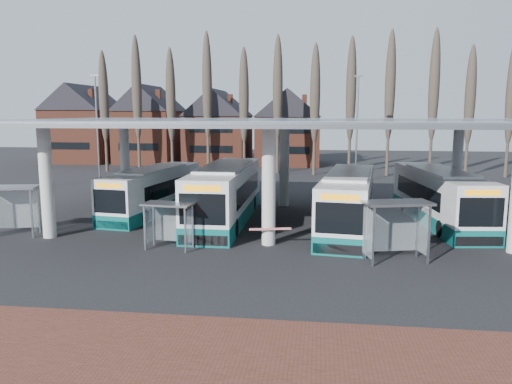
# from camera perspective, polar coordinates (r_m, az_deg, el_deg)

# --- Properties ---
(ground) EXTENTS (140.00, 140.00, 0.00)m
(ground) POSITION_cam_1_polar(r_m,az_deg,el_deg) (23.50, 0.80, -7.57)
(ground) COLOR black
(ground) RESTS_ON ground
(station_canopy) EXTENTS (32.00, 16.00, 6.34)m
(station_canopy) POSITION_cam_1_polar(r_m,az_deg,el_deg) (30.50, 2.53, 7.08)
(station_canopy) COLOR silver
(station_canopy) RESTS_ON ground
(poplar_row) EXTENTS (45.10, 1.10, 14.50)m
(poplar_row) POSITION_cam_1_polar(r_m,az_deg,el_deg) (55.47, 4.74, 11.13)
(poplar_row) COLOR #473D33
(poplar_row) RESTS_ON ground
(townhouse_row) EXTENTS (36.80, 10.30, 12.25)m
(townhouse_row) POSITION_cam_1_polar(r_m,az_deg,el_deg) (68.85, -8.21, 8.29)
(townhouse_row) COLOR brown
(townhouse_row) RESTS_ON ground
(lamp_post_a) EXTENTS (0.80, 0.16, 10.17)m
(lamp_post_a) POSITION_cam_1_polar(r_m,az_deg,el_deg) (48.91, -17.68, 6.99)
(lamp_post_a) COLOR slate
(lamp_post_a) RESTS_ON ground
(lamp_post_b) EXTENTS (0.80, 0.16, 10.17)m
(lamp_post_b) POSITION_cam_1_polar(r_m,az_deg,el_deg) (48.52, 11.46, 7.22)
(lamp_post_b) COLOR slate
(lamp_post_b) RESTS_ON ground
(bus_0) EXTENTS (3.81, 11.23, 3.06)m
(bus_0) POSITION_cam_1_polar(r_m,az_deg,el_deg) (34.60, -11.60, 0.08)
(bus_0) COLOR white
(bus_0) RESTS_ON ground
(bus_1) EXTENTS (2.77, 12.75, 3.54)m
(bus_1) POSITION_cam_1_polar(r_m,az_deg,el_deg) (31.23, -3.45, -0.28)
(bus_1) COLOR white
(bus_1) RESTS_ON ground
(bus_2) EXTENTS (4.03, 12.22, 3.33)m
(bus_2) POSITION_cam_1_polar(r_m,az_deg,el_deg) (29.58, 10.48, -1.14)
(bus_2) COLOR white
(bus_2) RESTS_ON ground
(bus_3) EXTENTS (3.87, 12.11, 3.31)m
(bus_3) POSITION_cam_1_polar(r_m,az_deg,el_deg) (32.73, 20.18, -0.59)
(bus_3) COLOR white
(bus_3) RESTS_ON ground
(shelter_0) EXTENTS (3.24, 2.12, 2.77)m
(shelter_0) POSITION_cam_1_polar(r_m,az_deg,el_deg) (30.46, -26.19, -0.78)
(shelter_0) COLOR gray
(shelter_0) RESTS_ON ground
(shelter_1) EXTENTS (2.64, 1.56, 2.32)m
(shelter_1) POSITION_cam_1_polar(r_m,az_deg,el_deg) (25.15, -9.84, -2.63)
(shelter_1) COLOR gray
(shelter_1) RESTS_ON ground
(shelter_2) EXTENTS (3.27, 2.19, 2.78)m
(shelter_2) POSITION_cam_1_polar(r_m,az_deg,el_deg) (23.51, 15.65, -2.82)
(shelter_2) COLOR gray
(shelter_2) RESTS_ON ground
(barrier) EXTENTS (2.11, 0.81, 1.07)m
(barrier) POSITION_cam_1_polar(r_m,az_deg,el_deg) (25.36, 1.67, -4.39)
(barrier) COLOR black
(barrier) RESTS_ON ground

